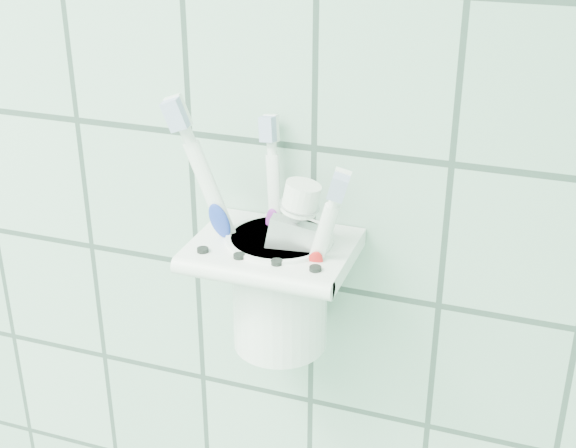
# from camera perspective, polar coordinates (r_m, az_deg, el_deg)

# --- Properties ---
(holder_bracket) EXTENTS (0.13, 0.10, 0.04)m
(holder_bracket) POSITION_cam_1_polar(r_m,az_deg,el_deg) (0.64, -1.01, -1.95)
(holder_bracket) COLOR white
(holder_bracket) RESTS_ON wall_back
(cup) EXTENTS (0.09, 0.09, 0.10)m
(cup) POSITION_cam_1_polar(r_m,az_deg,el_deg) (0.66, -0.58, -4.49)
(cup) COLOR white
(cup) RESTS_ON holder_bracket
(toothbrush_pink) EXTENTS (0.07, 0.03, 0.21)m
(toothbrush_pink) POSITION_cam_1_polar(r_m,az_deg,el_deg) (0.64, -1.59, 0.64)
(toothbrush_pink) COLOR white
(toothbrush_pink) RESTS_ON cup
(toothbrush_blue) EXTENTS (0.03, 0.03, 0.18)m
(toothbrush_blue) POSITION_cam_1_polar(r_m,az_deg,el_deg) (0.65, -0.56, -0.45)
(toothbrush_blue) COLOR white
(toothbrush_blue) RESTS_ON cup
(toothbrush_orange) EXTENTS (0.05, 0.04, 0.18)m
(toothbrush_orange) POSITION_cam_1_polar(r_m,az_deg,el_deg) (0.63, 0.28, -1.07)
(toothbrush_orange) COLOR white
(toothbrush_orange) RESTS_ON cup
(toothpaste_tube) EXTENTS (0.06, 0.04, 0.15)m
(toothpaste_tube) POSITION_cam_1_polar(r_m,az_deg,el_deg) (0.63, -1.40, -2.10)
(toothpaste_tube) COLOR silver
(toothpaste_tube) RESTS_ON cup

